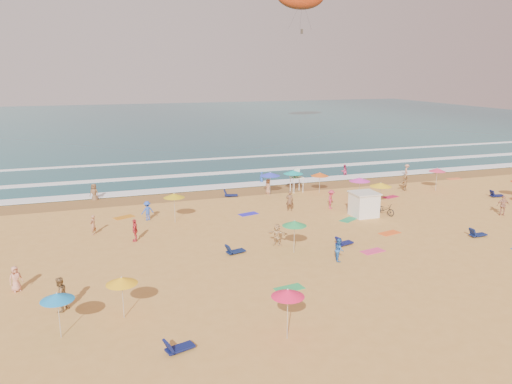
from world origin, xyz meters
name	(u,v)px	position (x,y,z in m)	size (l,w,h in m)	color
ground	(304,224)	(0.00, 0.00, 0.00)	(220.00, 220.00, 0.00)	gold
ocean	(162,123)	(0.00, 84.00, 0.00)	(220.00, 140.00, 0.18)	#0C4756
wet_sand	(256,190)	(0.00, 12.50, 0.01)	(220.00, 220.00, 0.00)	olive
surf_foam	(233,173)	(0.00, 21.32, 0.10)	(200.00, 18.70, 0.05)	white
cabana	(364,205)	(5.90, 0.58, 1.00)	(2.00, 2.00, 2.00)	white
cabana_roof	(365,193)	(5.90, 0.58, 2.06)	(2.20, 2.20, 0.12)	silver
bicycle	(385,209)	(7.80, 0.28, 0.50)	(0.66, 1.90, 1.00)	black
lifeguard_stand	(297,182)	(3.80, 10.52, 1.05)	(1.20, 1.20, 2.10)	white
beach_umbrellas	(340,193)	(3.85, 1.19, 2.11)	(68.95, 28.30, 0.79)	green
loungers	(348,238)	(1.57, -4.59, 0.17)	(52.32, 27.34, 0.34)	#0E1848
towels	(326,229)	(1.20, -1.77, 0.01)	(49.92, 23.16, 0.03)	red
beachgoers	(279,205)	(-0.91, 3.46, 0.81)	(40.66, 27.02, 2.13)	#AC714F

